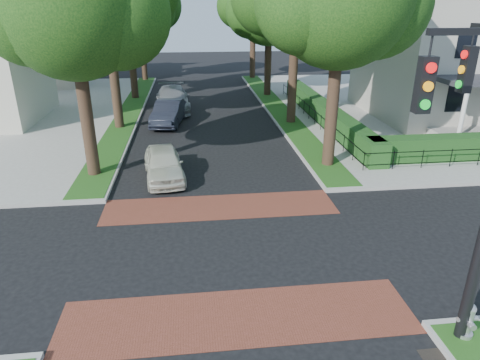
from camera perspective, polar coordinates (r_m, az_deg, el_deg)
The scene contains 20 objects.
ground at distance 14.01m, azimuth -1.73°, elevation -9.36°, with size 120.00×120.00×0.00m, color black.
sidewalk_ne at distance 37.72m, azimuth 26.79°, elevation 9.01°, with size 30.00×30.00×0.15m, color gray.
crosswalk_far at distance 16.80m, azimuth -2.67°, elevation -3.58°, with size 9.00×2.20×0.01m, color brown.
crosswalk_near at distance 11.42m, azimuth -0.27°, elevation -17.81°, with size 9.00×2.20×0.01m, color brown.
storm_drain at distance 11.37m, azimuth 24.57°, elevation -20.57°, with size 0.65×0.45×0.01m, color black.
grass_strip_ne at distance 32.41m, azimuth 4.98°, elevation 9.60°, with size 1.60×29.80×0.02m, color #204E16.
grass_strip_nw at distance 32.09m, azimuth -14.53°, elevation 8.84°, with size 1.60×29.80×0.02m, color #204E16.
tree_right_far at distance 36.66m, azimuth 4.02°, elevation 21.78°, with size 7.25×6.23×9.74m.
tree_right_back at distance 45.55m, azimuth 1.85°, elevation 22.43°, with size 7.50×6.45×10.20m.
tree_left_near at distance 19.59m, azimuth -21.14°, elevation 20.80°, with size 7.50×6.45×10.20m.
tree_left_far at distance 36.34m, azimuth -14.64°, elevation 21.49°, with size 7.00×6.02×9.86m.
tree_left_back at distance 45.30m, azimuth -13.17°, elevation 22.08°, with size 7.75×6.66×10.44m.
hedge_main_road at distance 28.98m, azimuth 11.13°, elevation 8.91°, with size 1.00×18.00×1.20m, color #1C4317.
fence_main_road at distance 28.78m, azimuth 9.57°, elevation 8.62°, with size 0.06×18.00×0.90m, color black, non-canonical shape.
house_victorian at distance 33.36m, azimuth 28.49°, elevation 17.68°, with size 13.00×13.05×12.48m.
house_left_far at distance 46.25m, azimuth -26.17°, elevation 17.52°, with size 10.00×9.00×10.14m.
parked_car_front at distance 19.52m, azimuth -10.14°, elevation 2.14°, with size 1.66×4.13×1.41m, color beige.
parked_car_middle at distance 28.53m, azimuth -9.50°, elevation 8.84°, with size 1.62×4.64×1.53m, color black.
parked_car_rear at distance 32.32m, azimuth -8.97°, elevation 10.62°, with size 2.36×5.81×1.69m, color gray.
fire_hydrant at distance 11.68m, azimuth 28.05°, elevation -16.17°, with size 0.48×0.47×0.95m.
Camera 1 is at (-0.94, -11.84, 7.41)m, focal length 32.00 mm.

